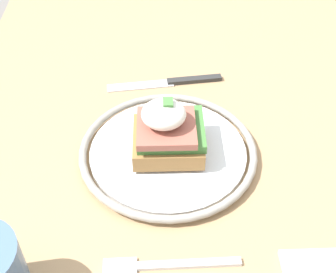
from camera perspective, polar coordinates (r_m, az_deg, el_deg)
name	(u,v)px	position (r m, az deg, el deg)	size (l,w,h in m)	color
dining_table	(202,196)	(0.74, 4.16, -7.25)	(0.90, 0.72, 0.73)	tan
plate	(168,152)	(0.61, 0.00, -1.85)	(0.23, 0.23, 0.02)	silver
sandwich	(167,131)	(0.59, -0.07, 0.65)	(0.08, 0.09, 0.08)	#9E703D
fork	(164,265)	(0.52, -0.46, -15.42)	(0.02, 0.15, 0.00)	silver
knife	(174,82)	(0.74, 0.73, 6.66)	(0.04, 0.18, 0.01)	#2D2D2D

